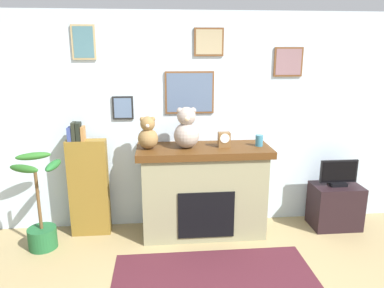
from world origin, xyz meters
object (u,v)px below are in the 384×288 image
at_px(bookshelf, 88,185).
at_px(mantel_clock, 224,140).
at_px(television, 338,174).
at_px(teddy_bear_brown, 186,130).
at_px(tv_stand, 335,206).
at_px(potted_plant, 41,218).
at_px(candle_jar, 259,141).
at_px(fireplace, 203,190).
at_px(teddy_bear_cream, 148,134).

bearing_deg(bookshelf, mantel_clock, -3.88).
xyz_separation_m(television, teddy_bear_brown, (-1.86, -0.01, 0.59)).
bearing_deg(tv_stand, potted_plant, -176.73).
distance_m(mantel_clock, teddy_bear_brown, 0.45).
relative_size(candle_jar, mantel_clock, 0.76).
bearing_deg(television, teddy_bear_brown, -179.84).
relative_size(fireplace, potted_plant, 1.43).
distance_m(fireplace, television, 1.67).
relative_size(potted_plant, teddy_bear_cream, 2.92).
distance_m(fireplace, candle_jar, 0.88).
xyz_separation_m(fireplace, television, (1.66, -0.01, 0.15)).
bearing_deg(candle_jar, teddy_bear_brown, -179.96).
bearing_deg(potted_plant, candle_jar, 4.46).
height_order(tv_stand, candle_jar, candle_jar).
bearing_deg(teddy_bear_brown, mantel_clock, -0.13).
distance_m(fireplace, potted_plant, 1.85).
distance_m(tv_stand, candle_jar, 1.33).
bearing_deg(bookshelf, tv_stand, -1.90).
bearing_deg(mantel_clock, bookshelf, 176.12).
xyz_separation_m(bookshelf, candle_jar, (2.00, -0.11, 0.53)).
height_order(fireplace, bookshelf, bookshelf).
height_order(fireplace, teddy_bear_cream, teddy_bear_cream).
bearing_deg(tv_stand, teddy_bear_brown, -179.80).
relative_size(fireplace, television, 3.33).
bearing_deg(tv_stand, bookshelf, 178.10).
bearing_deg(television, tv_stand, 90.00).
relative_size(bookshelf, mantel_clock, 8.07).
bearing_deg(mantel_clock, tv_stand, 0.31).
height_order(tv_stand, teddy_bear_cream, teddy_bear_cream).
relative_size(fireplace, teddy_bear_brown, 3.29).
xyz_separation_m(fireplace, teddy_bear_cream, (-0.64, -0.02, 0.70)).
relative_size(potted_plant, television, 2.33).
xyz_separation_m(bookshelf, potted_plant, (-0.48, -0.30, -0.25)).
xyz_separation_m(potted_plant, teddy_bear_brown, (1.63, 0.19, 0.92)).
height_order(television, teddy_bear_cream, teddy_bear_cream).
relative_size(potted_plant, candle_jar, 8.33).
bearing_deg(teddy_bear_cream, candle_jar, 0.02).
bearing_deg(candle_jar, mantel_clock, -179.78).
relative_size(television, candle_jar, 3.57).
bearing_deg(potted_plant, teddy_bear_cream, 9.16).
distance_m(bookshelf, television, 3.02).
relative_size(fireplace, bookshelf, 1.12).
distance_m(fireplace, mantel_clock, 0.66).
height_order(television, teddy_bear_brown, teddy_bear_brown).
xyz_separation_m(tv_stand, teddy_bear_cream, (-2.29, -0.01, 0.97)).
relative_size(candle_jar, teddy_bear_cream, 0.35).
relative_size(fireplace, mantel_clock, 9.05).
xyz_separation_m(potted_plant, teddy_bear_cream, (1.19, 0.19, 0.88)).
relative_size(tv_stand, mantel_clock, 3.42).
height_order(candle_jar, teddy_bear_cream, teddy_bear_cream).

